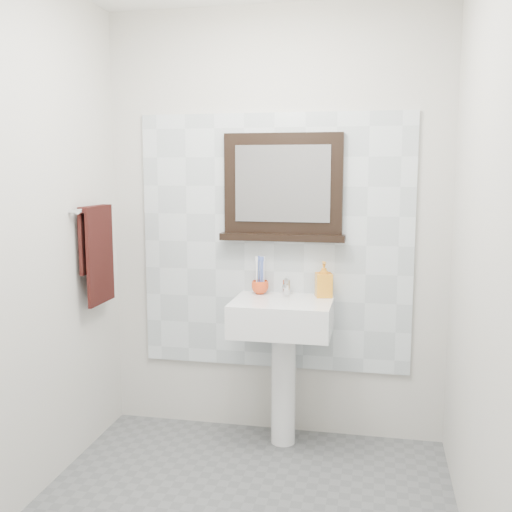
{
  "coord_description": "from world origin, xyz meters",
  "views": [
    {
      "loc": [
        0.59,
        -2.35,
        1.58
      ],
      "look_at": [
        -0.0,
        0.55,
        1.15
      ],
      "focal_mm": 42.0,
      "sensor_mm": 36.0,
      "label": 1
    }
  ],
  "objects": [
    {
      "name": "back_wall",
      "position": [
        0.0,
        1.1,
        1.25
      ],
      "size": [
        2.0,
        0.01,
        2.5
      ],
      "primitive_type": "cube",
      "color": "beige",
      "rests_on": "ground"
    },
    {
      "name": "front_wall",
      "position": [
        0.0,
        -1.1,
        1.25
      ],
      "size": [
        2.0,
        0.01,
        2.5
      ],
      "primitive_type": "cube",
      "color": "beige",
      "rests_on": "ground"
    },
    {
      "name": "left_wall",
      "position": [
        -1.0,
        0.0,
        1.25
      ],
      "size": [
        0.01,
        2.2,
        2.5
      ],
      "primitive_type": "cube",
      "color": "beige",
      "rests_on": "ground"
    },
    {
      "name": "right_wall",
      "position": [
        1.0,
        0.0,
        1.25
      ],
      "size": [
        0.01,
        2.2,
        2.5
      ],
      "primitive_type": "cube",
      "color": "beige",
      "rests_on": "ground"
    },
    {
      "name": "splashback",
      "position": [
        0.0,
        1.09,
        1.15
      ],
      "size": [
        1.6,
        0.02,
        1.5
      ],
      "primitive_type": "cube",
      "color": "silver",
      "rests_on": "back_wall"
    },
    {
      "name": "pedestal_sink",
      "position": [
        0.09,
        0.87,
        0.68
      ],
      "size": [
        0.55,
        0.44,
        0.96
      ],
      "color": "white",
      "rests_on": "ground"
    },
    {
      "name": "toothbrush_cup",
      "position": [
        -0.07,
        1.01,
        0.9
      ],
      "size": [
        0.11,
        0.11,
        0.08
      ],
      "primitive_type": "imported",
      "rotation": [
        0.0,
        0.0,
        0.15
      ],
      "color": "#E1461A",
      "rests_on": "pedestal_sink"
    },
    {
      "name": "toothbrushes",
      "position": [
        -0.07,
        1.01,
        0.98
      ],
      "size": [
        0.05,
        0.04,
        0.21
      ],
      "color": "white",
      "rests_on": "toothbrush_cup"
    },
    {
      "name": "soap_dispenser",
      "position": [
        0.3,
        1.0,
        0.96
      ],
      "size": [
        0.11,
        0.11,
        0.2
      ],
      "primitive_type": "imported",
      "rotation": [
        0.0,
        0.0,
        0.25
      ],
      "color": "orange",
      "rests_on": "pedestal_sink"
    },
    {
      "name": "framed_mirror",
      "position": [
        0.05,
        1.06,
        1.46
      ],
      "size": [
        0.72,
        0.11,
        0.61
      ],
      "color": "black",
      "rests_on": "back_wall"
    },
    {
      "name": "towel_bar",
      "position": [
        -0.95,
        0.72,
        1.36
      ],
      "size": [
        0.07,
        0.4,
        0.03
      ],
      "color": "silver",
      "rests_on": "left_wall"
    },
    {
      "name": "hand_towel",
      "position": [
        -0.94,
        0.72,
        1.15
      ],
      "size": [
        0.06,
        0.3,
        0.55
      ],
      "color": "black",
      "rests_on": "towel_bar"
    }
  ]
}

